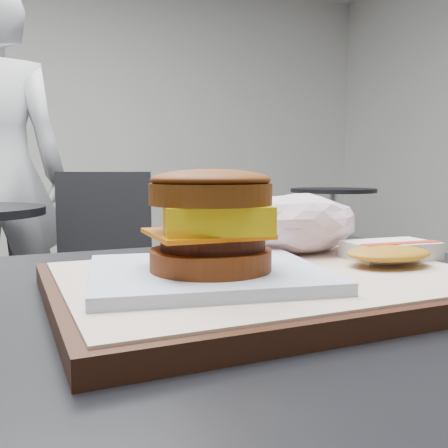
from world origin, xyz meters
TOP-DOWN VIEW (x-y plane):
  - serving_tray at (0.07, -0.02)m, footprint 0.38×0.28m
  - breakfast_sandwich at (0.00, -0.03)m, footprint 0.22×0.20m
  - hash_brown at (0.20, -0.02)m, footprint 0.12×0.09m
  - crumpled_wrapper at (0.15, 0.07)m, footprint 0.15×0.12m
  - neighbor_chair at (0.12, 1.74)m, footprint 0.65×0.55m
  - bg_table_near at (2.20, 2.80)m, footprint 0.66×0.66m
  - bg_table_far at (1.80, 4.50)m, footprint 0.66×0.66m

SIDE VIEW (x-z plane):
  - neighbor_chair at x=0.12m, z-range 0.07..0.95m
  - bg_table_near at x=2.20m, z-range 0.19..0.94m
  - bg_table_far at x=1.80m, z-range 0.19..0.94m
  - serving_tray at x=0.07m, z-range 0.77..0.79m
  - hash_brown at x=0.20m, z-range 0.79..0.81m
  - crumpled_wrapper at x=0.15m, z-range 0.79..0.86m
  - breakfast_sandwich at x=0.00m, z-range 0.78..0.88m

